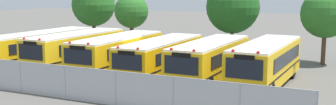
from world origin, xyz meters
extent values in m
plane|color=#595651|center=(0.00, 0.00, 0.00)|extent=(160.00, 160.00, 0.00)
cube|color=yellow|center=(-9.09, -0.20, 1.36)|extent=(2.45, 11.36, 2.02)
cube|color=white|center=(-9.09, -0.20, 2.43)|extent=(2.40, 11.13, 0.12)
cube|color=black|center=(-7.86, 0.10, 1.69)|extent=(0.08, 8.85, 0.73)
cube|color=black|center=(-10.31, 0.11, 1.69)|extent=(0.08, 8.85, 0.73)
cube|color=black|center=(-9.09, -0.20, 0.96)|extent=(2.48, 11.47, 0.10)
cylinder|color=black|center=(-8.04, -4.48, 0.50)|extent=(0.28, 1.00, 1.00)
cylinder|color=black|center=(-8.01, 3.67, 0.50)|extent=(0.28, 1.00, 1.00)
cylinder|color=black|center=(-10.13, 3.68, 0.50)|extent=(0.28, 1.00, 1.00)
cube|color=yellow|center=(-5.43, -0.08, 1.41)|extent=(2.47, 9.45, 2.12)
cube|color=white|center=(-5.43, -0.08, 2.53)|extent=(2.42, 9.26, 0.12)
cube|color=black|center=(-5.44, -4.87, 0.53)|extent=(2.49, 0.17, 0.36)
cube|color=black|center=(-5.44, -4.82, 1.79)|extent=(2.00, 0.07, 1.02)
cube|color=black|center=(-4.19, 0.22, 1.75)|extent=(0.06, 7.36, 0.76)
cube|color=black|center=(-6.66, 0.23, 1.75)|extent=(0.06, 7.36, 0.76)
cube|color=black|center=(-5.43, -0.08, 0.99)|extent=(2.49, 9.54, 0.10)
sphere|color=red|center=(-4.77, -4.65, 2.63)|extent=(0.18, 0.18, 0.18)
sphere|color=red|center=(-6.11, -4.65, 2.63)|extent=(0.18, 0.18, 0.18)
cube|color=black|center=(-5.44, -4.83, 2.37)|extent=(1.10, 0.08, 0.24)
cylinder|color=black|center=(-4.36, -3.40, 0.50)|extent=(0.28, 1.00, 1.00)
cylinder|color=black|center=(-6.52, -3.39, 0.50)|extent=(0.28, 1.00, 1.00)
cylinder|color=black|center=(-4.34, 2.84, 0.50)|extent=(0.28, 1.00, 1.00)
cylinder|color=black|center=(-6.50, 2.84, 0.50)|extent=(0.28, 1.00, 1.00)
cube|color=yellow|center=(-1.84, 0.09, 1.37)|extent=(2.76, 9.61, 2.04)
cube|color=white|center=(-1.84, 0.09, 2.45)|extent=(2.70, 9.42, 0.12)
cube|color=black|center=(-1.72, -4.75, 0.53)|extent=(2.57, 0.22, 0.36)
cube|color=black|center=(-1.72, -4.70, 1.73)|extent=(2.07, 0.11, 0.98)
cube|color=black|center=(-0.56, 0.42, 1.69)|extent=(0.23, 7.45, 0.73)
cube|color=black|center=(-3.12, 0.36, 1.69)|extent=(0.23, 7.45, 0.73)
cube|color=black|center=(-1.84, 0.09, 0.96)|extent=(2.79, 9.71, 0.10)
sphere|color=red|center=(-1.03, -4.51, 2.55)|extent=(0.18, 0.18, 0.18)
sphere|color=red|center=(-2.41, -4.55, 2.55)|extent=(0.18, 0.18, 0.18)
cube|color=black|center=(-1.72, -4.71, 2.29)|extent=(1.14, 0.11, 0.24)
cylinder|color=black|center=(-0.63, -3.25, 0.50)|extent=(0.30, 1.01, 1.00)
cylinder|color=black|center=(-2.87, -3.31, 0.50)|extent=(0.30, 1.01, 1.00)
cylinder|color=black|center=(-0.79, 3.09, 0.50)|extent=(0.30, 1.01, 1.00)
cylinder|color=black|center=(-3.03, 3.04, 0.50)|extent=(0.30, 1.01, 1.00)
cube|color=#EAA80C|center=(1.77, -0.10, 1.33)|extent=(2.60, 9.47, 1.96)
cube|color=white|center=(1.77, -0.10, 2.37)|extent=(2.55, 9.28, 0.12)
cube|color=black|center=(1.87, -4.87, 0.53)|extent=(2.45, 0.21, 0.36)
cube|color=black|center=(1.87, -4.82, 1.69)|extent=(1.97, 0.10, 0.94)
cube|color=black|center=(2.99, 0.23, 1.65)|extent=(0.19, 7.34, 0.71)
cube|color=black|center=(0.55, 0.18, 1.65)|extent=(0.19, 7.34, 0.71)
cube|color=black|center=(1.77, -0.10, 0.94)|extent=(2.62, 9.56, 0.10)
sphere|color=red|center=(2.53, -4.64, 2.47)|extent=(0.18, 0.18, 0.18)
sphere|color=red|center=(1.21, -4.67, 2.47)|extent=(0.18, 0.18, 0.18)
cube|color=black|center=(1.87, -4.83, 2.21)|extent=(1.08, 0.10, 0.24)
cylinder|color=black|center=(2.90, -3.38, 0.50)|extent=(0.30, 1.01, 1.00)
cylinder|color=black|center=(0.78, -3.43, 0.50)|extent=(0.30, 1.01, 1.00)
cylinder|color=black|center=(2.77, 2.83, 0.50)|extent=(0.30, 1.01, 1.00)
cylinder|color=black|center=(0.65, 2.79, 0.50)|extent=(0.30, 1.01, 1.00)
cube|color=yellow|center=(5.35, -0.20, 1.39)|extent=(2.49, 9.25, 2.08)
cube|color=white|center=(5.35, -0.20, 2.49)|extent=(2.44, 9.07, 0.12)
cube|color=black|center=(5.32, -4.89, 0.53)|extent=(2.48, 0.18, 0.36)
cube|color=black|center=(5.32, -4.84, 1.76)|extent=(1.99, 0.07, 1.00)
cube|color=black|center=(6.59, 0.10, 1.72)|extent=(0.08, 7.21, 0.75)
cube|color=black|center=(4.12, 0.11, 1.72)|extent=(0.08, 7.21, 0.75)
cube|color=black|center=(5.35, -0.20, 0.97)|extent=(2.51, 9.35, 0.10)
sphere|color=red|center=(5.99, -4.67, 2.59)|extent=(0.18, 0.18, 0.18)
sphere|color=red|center=(4.65, -4.66, 2.59)|extent=(0.18, 0.18, 0.18)
cube|color=black|center=(5.32, -4.85, 2.33)|extent=(1.09, 0.09, 0.24)
cylinder|color=black|center=(6.41, -3.42, 0.50)|extent=(0.29, 1.00, 1.00)
cylinder|color=black|center=(4.26, -3.41, 0.50)|extent=(0.29, 1.00, 1.00)
cylinder|color=black|center=(6.44, 2.62, 0.50)|extent=(0.29, 1.00, 1.00)
cylinder|color=black|center=(4.29, 2.63, 0.50)|extent=(0.29, 1.00, 1.00)
cube|color=yellow|center=(8.89, -0.07, 1.45)|extent=(2.63, 9.37, 2.19)
cube|color=white|center=(8.89, -0.07, 2.60)|extent=(2.58, 9.19, 0.12)
cube|color=black|center=(8.76, -4.79, 0.53)|extent=(2.42, 0.23, 0.36)
cube|color=black|center=(8.76, -4.74, 1.84)|extent=(1.94, 0.11, 1.05)
cube|color=black|center=(10.10, 0.20, 1.80)|extent=(0.24, 7.26, 0.79)
cube|color=black|center=(7.69, 0.26, 1.80)|extent=(0.24, 7.26, 0.79)
cube|color=black|center=(8.89, -0.07, 1.01)|extent=(2.65, 9.47, 0.10)
sphere|color=red|center=(9.41, -4.59, 2.70)|extent=(0.18, 0.18, 0.18)
sphere|color=red|center=(8.11, -4.56, 2.70)|extent=(0.18, 0.18, 0.18)
cube|color=black|center=(8.76, -4.75, 2.44)|extent=(1.07, 0.11, 0.24)
cylinder|color=black|center=(9.84, -3.35, 0.50)|extent=(0.31, 1.01, 1.00)
cylinder|color=black|center=(7.75, -3.30, 0.50)|extent=(0.31, 1.01, 1.00)
cylinder|color=black|center=(10.01, 2.76, 0.50)|extent=(0.31, 1.01, 1.00)
cylinder|color=black|center=(7.92, 2.81, 0.50)|extent=(0.31, 1.01, 1.00)
cylinder|color=#4C3823|center=(-12.19, 11.57, 1.26)|extent=(0.40, 0.40, 2.52)
sphere|color=#286623|center=(-12.19, 11.57, 4.25)|extent=(4.61, 4.61, 4.61)
sphere|color=#286623|center=(-11.68, 11.27, 4.00)|extent=(3.23, 3.23, 3.23)
cylinder|color=#4C3823|center=(-6.14, 9.29, 1.29)|extent=(0.39, 0.39, 2.58)
sphere|color=#286623|center=(-6.14, 9.29, 3.80)|extent=(3.26, 3.26, 3.26)
sphere|color=#286623|center=(-5.49, 9.00, 4.03)|extent=(1.80, 1.80, 1.80)
cylinder|color=#4C3823|center=(3.37, 10.96, 1.26)|extent=(0.30, 0.30, 2.51)
sphere|color=#1E561E|center=(3.37, 10.96, 4.29)|extent=(4.75, 4.75, 4.75)
sphere|color=#1E561E|center=(3.91, 11.33, 4.24)|extent=(3.60, 3.60, 3.60)
cylinder|color=#4C3823|center=(11.34, 9.18, 1.28)|extent=(0.34, 0.34, 2.57)
sphere|color=#286623|center=(11.34, 9.18, 3.99)|extent=(3.81, 3.81, 3.81)
sphere|color=#286623|center=(11.09, 9.37, 4.43)|extent=(2.39, 2.39, 2.39)
cylinder|color=#9EA0A3|center=(-3.33, -7.84, 0.91)|extent=(0.07, 0.07, 1.83)
cylinder|color=#9EA0A3|center=(-0.13, -7.84, 0.91)|extent=(0.07, 0.07, 1.83)
cylinder|color=#9EA0A3|center=(3.06, -7.84, 0.91)|extent=(0.07, 0.07, 1.83)
cylinder|color=#9EA0A3|center=(6.25, -7.84, 0.91)|extent=(0.07, 0.07, 1.83)
cylinder|color=#9EA0A3|center=(9.44, -7.84, 0.91)|extent=(0.07, 0.07, 1.83)
cube|color=#ADB2B7|center=(-0.13, -7.84, 0.91)|extent=(25.53, 0.02, 1.79)
cylinder|color=#9EA0A3|center=(-0.13, -7.84, 1.80)|extent=(25.53, 0.04, 0.04)
camera|label=1|loc=(14.13, -24.84, 5.79)|focal=43.97mm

